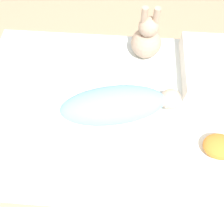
{
  "coord_description": "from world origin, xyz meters",
  "views": [
    {
      "loc": [
        0.05,
        -0.66,
        1.33
      ],
      "look_at": [
        0.01,
        -0.02,
        0.24
      ],
      "focal_mm": 42.0,
      "sensor_mm": 36.0,
      "label": 1
    }
  ],
  "objects_px": {
    "swaddled_baby": "(117,105)",
    "turtle_plush": "(221,147)",
    "pillow": "(210,67)",
    "bunny_plush": "(147,39)"
  },
  "relations": [
    {
      "from": "pillow",
      "to": "swaddled_baby",
      "type": "bearing_deg",
      "value": -149.23
    },
    {
      "from": "pillow",
      "to": "bunny_plush",
      "type": "distance_m",
      "value": 0.36
    },
    {
      "from": "pillow",
      "to": "turtle_plush",
      "type": "xyz_separation_m",
      "value": [
        0.0,
        -0.44,
        -0.01
      ]
    },
    {
      "from": "pillow",
      "to": "turtle_plush",
      "type": "relative_size",
      "value": 2.12
    },
    {
      "from": "swaddled_baby",
      "to": "bunny_plush",
      "type": "relative_size",
      "value": 1.87
    },
    {
      "from": "swaddled_baby",
      "to": "turtle_plush",
      "type": "height_order",
      "value": "swaddled_baby"
    },
    {
      "from": "pillow",
      "to": "turtle_plush",
      "type": "bearing_deg",
      "value": -89.86
    },
    {
      "from": "swaddled_baby",
      "to": "turtle_plush",
      "type": "bearing_deg",
      "value": -30.19
    },
    {
      "from": "swaddled_baby",
      "to": "bunny_plush",
      "type": "distance_m",
      "value": 0.42
    },
    {
      "from": "pillow",
      "to": "bunny_plush",
      "type": "xyz_separation_m",
      "value": [
        -0.34,
        0.11,
        0.06
      ]
    }
  ]
}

